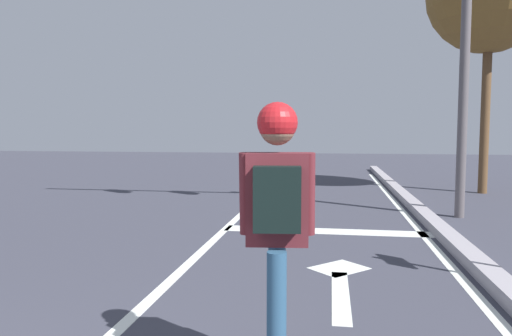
{
  "coord_description": "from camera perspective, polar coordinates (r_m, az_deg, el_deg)",
  "views": [
    {
      "loc": [
        1.97,
        -0.25,
        1.51
      ],
      "look_at": [
        1.13,
        5.01,
        1.08
      ],
      "focal_mm": 33.24,
      "sensor_mm": 36.0,
      "label": 1
    }
  ],
  "objects": [
    {
      "name": "skater",
      "position": [
        2.74,
        2.55,
        -4.48
      ],
      "size": [
        0.44,
        0.6,
        1.58
      ],
      "color": "#2A4F6F",
      "rests_on": "skateboard"
    },
    {
      "name": "stop_bar",
      "position": [
        7.17,
        8.5,
        -7.52
      ],
      "size": [
        3.05,
        0.4,
        0.01
      ],
      "primitive_type": "cube",
      "color": "silver",
      "rests_on": "ground"
    },
    {
      "name": "lane_line_curbside",
      "position": [
        6.57,
        20.65,
        -8.91
      ],
      "size": [
        0.12,
        20.0,
        0.01
      ],
      "primitive_type": "cube",
      "color": "silver",
      "rests_on": "ground"
    },
    {
      "name": "lane_arrow_stem",
      "position": [
        4.54,
        10.14,
        -14.81
      ],
      "size": [
        0.16,
        1.4,
        0.01
      ],
      "primitive_type": "cube",
      "color": "silver",
      "rests_on": "ground"
    },
    {
      "name": "curb_strip",
      "position": [
        6.61,
        22.82,
        -8.3
      ],
      "size": [
        0.24,
        24.0,
        0.14
      ],
      "primitive_type": "cube",
      "color": "#99939B",
      "rests_on": "ground"
    },
    {
      "name": "lane_arrow_head",
      "position": [
        5.35,
        9.97,
        -11.78
      ],
      "size": [
        0.71,
        0.71,
        0.01
      ],
      "primitive_type": "cube",
      "rotation": [
        0.0,
        0.0,
        0.79
      ],
      "color": "silver",
      "rests_on": "ground"
    },
    {
      "name": "traffic_signal_mast",
      "position": [
        8.82,
        14.74,
        18.74
      ],
      "size": [
        5.14,
        0.34,
        5.06
      ],
      "color": "#585255",
      "rests_on": "ground"
    },
    {
      "name": "lane_line_center",
      "position": [
        6.62,
        -5.01,
        -8.52
      ],
      "size": [
        0.12,
        20.0,
        0.01
      ],
      "primitive_type": "cube",
      "color": "silver",
      "rests_on": "ground"
    }
  ]
}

